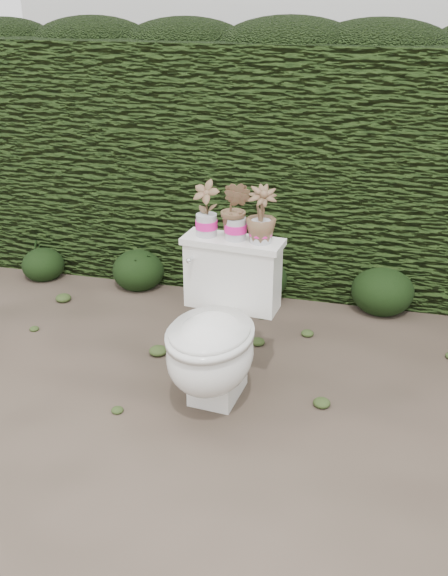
% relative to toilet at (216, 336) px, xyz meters
% --- Properties ---
extents(ground, '(60.00, 60.00, 0.00)m').
position_rel_toilet_xyz_m(ground, '(-0.01, 0.12, -0.36)').
color(ground, brown).
rests_on(ground, ground).
extents(hedge, '(8.00, 1.00, 1.60)m').
position_rel_toilet_xyz_m(hedge, '(-0.01, 1.72, 0.44)').
color(hedge, '#293F15').
rests_on(hedge, ground).
extents(toilet, '(0.52, 0.72, 0.78)m').
position_rel_toilet_xyz_m(toilet, '(0.00, 0.00, 0.00)').
color(toilet, white).
rests_on(toilet, ground).
extents(potted_plant_left, '(0.16, 0.12, 0.26)m').
position_rel_toilet_xyz_m(potted_plant_left, '(-0.11, 0.25, 0.55)').
color(potted_plant_left, '#1F6328').
rests_on(potted_plant_left, toilet).
extents(potted_plant_center, '(0.19, 0.18, 0.28)m').
position_rel_toilet_xyz_m(potted_plant_center, '(0.04, 0.24, 0.56)').
color(potted_plant_center, '#1F6328').
rests_on(potted_plant_center, toilet).
extents(potted_plant_right, '(0.18, 0.18, 0.26)m').
position_rel_toilet_xyz_m(potted_plant_right, '(0.17, 0.22, 0.55)').
color(potted_plant_right, '#1F6328').
rests_on(potted_plant_right, toilet).
extents(liriope_clump_1, '(0.30, 0.30, 0.24)m').
position_rel_toilet_xyz_m(liriope_clump_1, '(-1.59, 1.15, -0.23)').
color(liriope_clump_1, black).
rests_on(liriope_clump_1, ground).
extents(liriope_clump_2, '(0.36, 0.36, 0.29)m').
position_rel_toilet_xyz_m(liriope_clump_2, '(-0.87, 1.18, -0.21)').
color(liriope_clump_2, black).
rests_on(liriope_clump_2, ground).
extents(liriope_clump_3, '(0.42, 0.42, 0.34)m').
position_rel_toilet_xyz_m(liriope_clump_3, '(-0.04, 1.20, -0.19)').
color(liriope_clump_3, black).
rests_on(liriope_clump_3, ground).
extents(liriope_clump_4, '(0.40, 0.40, 0.32)m').
position_rel_toilet_xyz_m(liriope_clump_4, '(0.78, 1.22, -0.20)').
color(liriope_clump_4, black).
rests_on(liriope_clump_4, ground).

